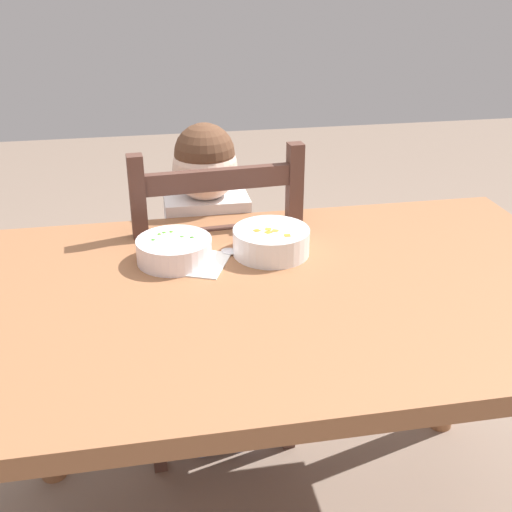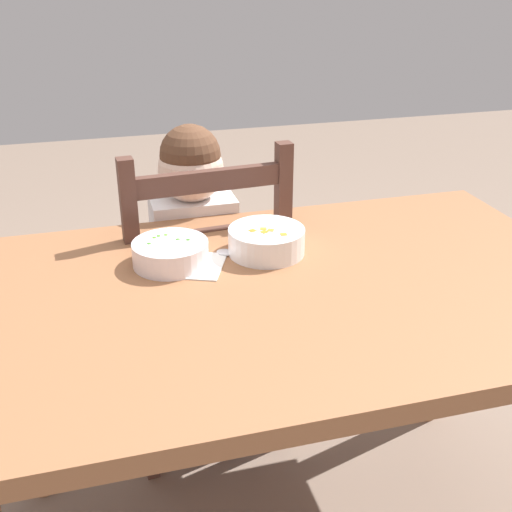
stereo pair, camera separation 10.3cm
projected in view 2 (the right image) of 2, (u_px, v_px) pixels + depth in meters
The scene contains 7 objects.
dining_table at pixel (287, 329), 1.34m from camera, with size 1.31×0.82×0.72m.
dining_chair at pixel (200, 304), 1.79m from camera, with size 0.45×0.45×0.92m.
child_figure at pixel (196, 246), 1.71m from camera, with size 0.32×0.31×0.94m.
bowl_of_peas at pixel (170, 252), 1.37m from camera, with size 0.16×0.16×0.05m.
bowl_of_carrots at pixel (265, 240), 1.42m from camera, with size 0.17×0.17×0.06m.
spoon at pixel (234, 254), 1.42m from camera, with size 0.13×0.09×0.01m.
paper_napkin at pixel (189, 265), 1.38m from camera, with size 0.15×0.13×0.00m, color white.
Camera 2 is at (-0.37, -1.09, 1.34)m, focal length 44.92 mm.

